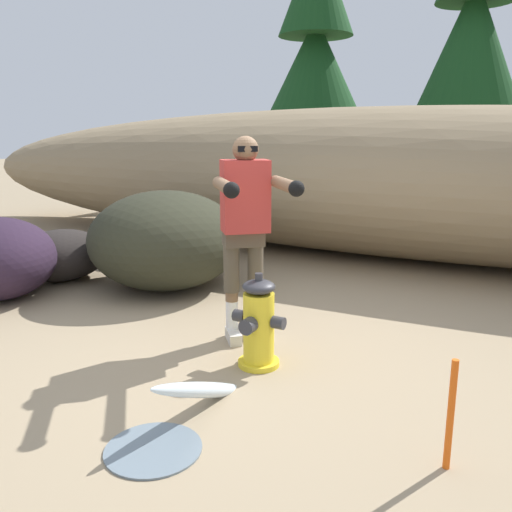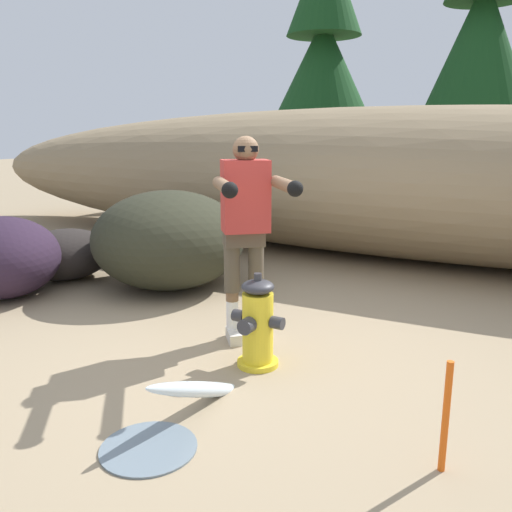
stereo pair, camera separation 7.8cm
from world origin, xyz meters
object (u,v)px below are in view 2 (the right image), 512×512
Objects in this scene: boulder_large at (169,239)px; boulder_mid at (2,257)px; utility_worker at (245,215)px; boulder_small at (66,254)px; survey_stake at (446,417)px; fire_hydrant at (257,324)px.

boulder_large is 1.41× the size of boulder_mid.
utility_worker is 2.95m from boulder_small.
boulder_small is at bearing 160.17° from survey_stake.
boulder_small is (-2.78, 0.62, -0.75)m from utility_worker.
survey_stake is at bearing -31.04° from boulder_large.
boulder_small is 1.76× the size of survey_stake.
fire_hydrant is 0.59× the size of boulder_mid.
survey_stake is (4.57, -0.84, -0.12)m from boulder_mid.
utility_worker is at bearing 149.91° from survey_stake.
survey_stake is at bearing -24.09° from fire_hydrant.
boulder_mid is at bearing -127.06° from utility_worker.
utility_worker is (-0.32, 0.37, 0.73)m from fire_hydrant.
utility_worker is 0.98× the size of boulder_large.
survey_stake is (1.43, -0.64, -0.02)m from fire_hydrant.
utility_worker is at bearing 3.59° from boulder_mid.
boulder_large is at bearing 144.20° from fire_hydrant.
boulder_large is at bearing -162.75° from utility_worker.
survey_stake reaches higher than boulder_small.
fire_hydrant is at bearing 155.91° from survey_stake.
fire_hydrant is at bearing -0.36° from utility_worker.
fire_hydrant is 3.15m from boulder_mid.
boulder_large is (-1.86, 1.34, 0.21)m from fire_hydrant.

